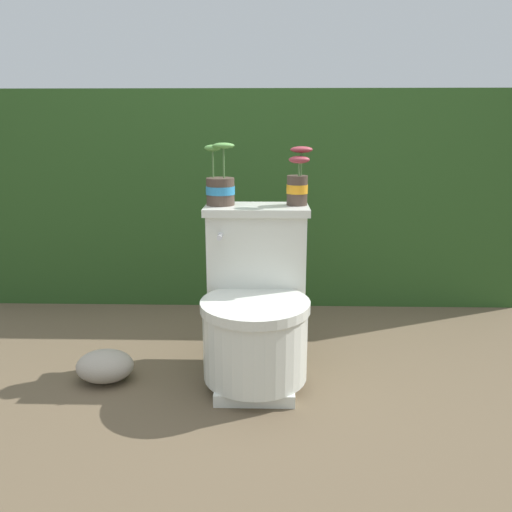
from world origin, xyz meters
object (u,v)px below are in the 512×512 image
(toilet, at_px, (256,307))
(potted_plant_midleft, at_px, (298,183))
(garden_stone, at_px, (105,366))
(potted_plant_left, at_px, (220,186))

(toilet, distance_m, potted_plant_midleft, 0.52)
(potted_plant_midleft, xyz_separation_m, garden_stone, (-0.75, -0.23, -0.69))
(toilet, xyz_separation_m, potted_plant_left, (-0.15, 0.17, 0.45))
(garden_stone, bearing_deg, potted_plant_midleft, 16.85)
(potted_plant_left, height_order, potted_plant_midleft, potted_plant_left)
(toilet, xyz_separation_m, potted_plant_midleft, (0.16, 0.17, 0.46))
(potted_plant_left, relative_size, potted_plant_midleft, 1.06)
(potted_plant_left, xyz_separation_m, garden_stone, (-0.44, -0.23, -0.68))
(potted_plant_left, relative_size, garden_stone, 1.10)
(toilet, bearing_deg, potted_plant_midleft, 46.36)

